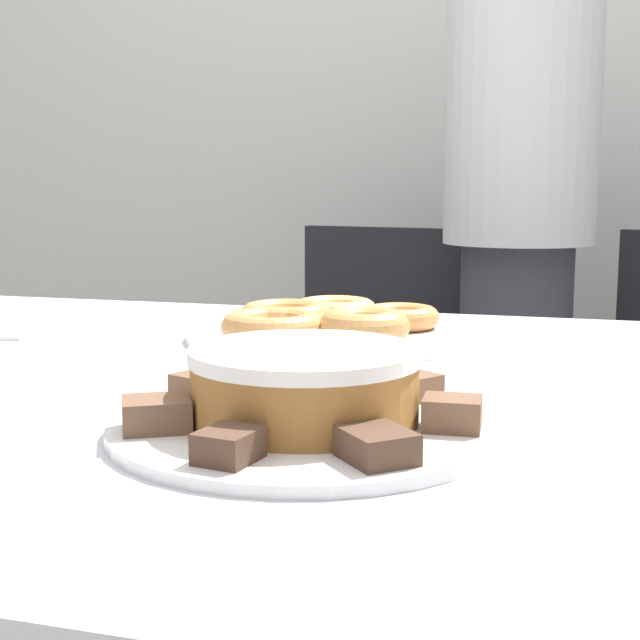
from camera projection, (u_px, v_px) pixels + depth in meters
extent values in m
cube|color=silver|center=(489.00, 58.00, 2.40)|extent=(8.00, 0.05, 2.60)
cube|color=silver|center=(322.00, 396.00, 0.93)|extent=(1.63, 1.07, 0.03)
cylinder|color=silver|center=(0.00, 511.00, 1.65)|extent=(0.06, 0.06, 0.73)
cylinder|color=#383842|center=(511.00, 445.00, 1.87)|extent=(0.23, 0.23, 0.84)
cylinder|color=silver|center=(523.00, 74.00, 1.76)|extent=(0.30, 0.30, 0.67)
cylinder|color=black|center=(345.00, 615.00, 2.00)|extent=(0.44, 0.44, 0.01)
cylinder|color=#262626|center=(346.00, 529.00, 1.97)|extent=(0.06, 0.06, 0.39)
cube|color=black|center=(346.00, 434.00, 1.93)|extent=(0.51, 0.51, 0.04)
cube|color=black|center=(383.00, 317.00, 2.08)|extent=(0.40, 0.10, 0.42)
cylinder|color=white|center=(305.00, 426.00, 0.74)|extent=(0.33, 0.33, 0.01)
cylinder|color=white|center=(329.00, 335.00, 1.19)|extent=(0.38, 0.38, 0.01)
cylinder|color=#9E662D|center=(305.00, 391.00, 0.73)|extent=(0.19, 0.19, 0.05)
cylinder|color=white|center=(305.00, 355.00, 0.73)|extent=(0.19, 0.19, 0.01)
cube|color=brown|center=(202.00, 387.00, 0.81)|extent=(0.06, 0.06, 0.02)
cube|color=brown|center=(157.00, 414.00, 0.71)|extent=(0.07, 0.07, 0.03)
cube|color=#513828|center=(229.00, 445.00, 0.63)|extent=(0.04, 0.05, 0.02)
cube|color=#513828|center=(377.00, 445.00, 0.63)|extent=(0.07, 0.07, 0.02)
cube|color=brown|center=(452.00, 413.00, 0.71)|extent=(0.05, 0.04, 0.03)
cube|color=brown|center=(410.00, 387.00, 0.81)|extent=(0.06, 0.06, 0.02)
cube|color=brown|center=(306.00, 375.00, 0.85)|extent=(0.06, 0.07, 0.03)
torus|color=tan|center=(329.00, 321.00, 1.18)|extent=(0.11, 0.11, 0.03)
torus|color=#D18E4C|center=(400.00, 317.00, 1.21)|extent=(0.11, 0.11, 0.03)
torus|color=#E5AD66|center=(335.00, 311.00, 1.26)|extent=(0.12, 0.12, 0.03)
torus|color=#D18E4C|center=(286.00, 316.00, 1.20)|extent=(0.13, 0.13, 0.04)
torus|color=#D18E4C|center=(273.00, 326.00, 1.12)|extent=(0.13, 0.13, 0.04)
torus|color=#D18E4C|center=(361.00, 326.00, 1.11)|extent=(0.11, 0.11, 0.04)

